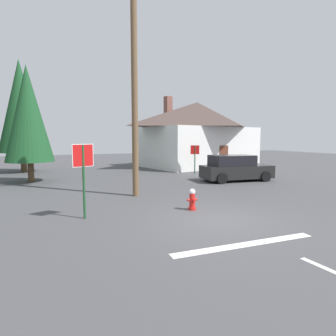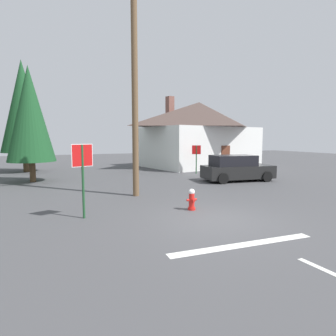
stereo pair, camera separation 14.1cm
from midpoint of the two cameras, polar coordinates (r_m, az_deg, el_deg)
ground_plane at (r=9.57m, az=10.20°, el=-10.42°), size 80.00×80.00×0.10m
lane_stop_bar at (r=7.58m, az=15.51°, el=-14.59°), size 4.05×0.46×0.01m
stop_sign_near at (r=9.62m, az=-16.37°, el=0.49°), size 0.70×0.28×2.45m
fire_hydrant at (r=10.56m, az=5.16°, el=-6.33°), size 0.40×0.34×0.79m
utility_pole at (r=13.19m, az=-6.38°, el=17.09°), size 1.60×0.28×10.00m
stop_sign_far at (r=21.18m, az=5.90°, el=2.90°), size 0.64×0.25×2.12m
house at (r=27.29m, az=6.33°, el=6.97°), size 11.99×9.57×6.45m
parked_car at (r=18.07m, az=13.78°, el=-0.12°), size 4.49×2.40×1.60m
pine_tree_short_left at (r=24.83m, az=-26.90°, el=10.92°), size 3.42×3.42×8.56m
pine_tree_far_center at (r=18.91m, az=-25.78°, el=9.71°), size 2.75×2.75×6.89m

